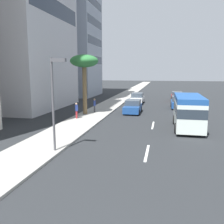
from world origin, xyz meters
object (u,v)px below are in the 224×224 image
pedestrian_mid_block (94,105)px  street_lamp (55,93)px  car_fourth (133,107)px  car_fifth (177,97)px  minibus_second (188,111)px  car_lead (178,103)px  pedestrian_near_lamp (77,110)px  palm_tree (84,63)px  car_third (137,99)px

pedestrian_mid_block → street_lamp: bearing=160.7°
car_fourth → pedestrian_mid_block: pedestrian_mid_block is taller
car_fifth → pedestrian_mid_block: 17.88m
minibus_second → pedestrian_mid_block: minibus_second is taller
car_fourth → street_lamp: bearing=-10.0°
car_lead → pedestrian_near_lamp: 15.13m
street_lamp → minibus_second: bearing=-45.4°
minibus_second → palm_tree: (4.57, 10.98, 4.26)m
car_fifth → car_fourth: bearing=156.3°
minibus_second → palm_tree: bearing=67.4°
minibus_second → pedestrian_near_lamp: bearing=80.9°
car_lead → car_fourth: bearing=132.6°
car_lead → minibus_second: minibus_second is taller
street_lamp → car_fourth: bearing=-10.0°
pedestrian_mid_block → palm_tree: 5.03m
car_lead → car_third: size_ratio=0.96×
minibus_second → car_third: (16.15, 6.21, -0.83)m
car_third → street_lamp: size_ratio=0.77×
pedestrian_near_lamp → car_fourth: bearing=-82.3°
car_fourth → pedestrian_mid_block: bearing=-72.0°
car_fifth → street_lamp: (-28.89, 8.56, 2.96)m
car_lead → pedestrian_near_lamp: size_ratio=2.57×
car_lead → street_lamp: bearing=158.2°
car_fifth → street_lamp: bearing=163.5°
pedestrian_mid_block → minibus_second: bearing=-145.7°
minibus_second → car_fourth: minibus_second is taller
car_lead → minibus_second: bearing=-179.1°
minibus_second → palm_tree: palm_tree is taller
pedestrian_mid_block → palm_tree: palm_tree is taller
car_fourth → car_fifth: size_ratio=0.95×
car_fifth → palm_tree: bearing=145.3°
car_lead → pedestrian_mid_block: pedestrian_mid_block is taller
pedestrian_near_lamp → pedestrian_mid_block: size_ratio=0.99×
car_fourth → pedestrian_near_lamp: 7.57m
minibus_second → car_third: 17.32m
pedestrian_mid_block → palm_tree: (-1.24, 0.78, 4.81)m
car_fourth → pedestrian_near_lamp: bearing=-43.4°
pedestrian_near_lamp → street_lamp: (-10.17, -2.44, 2.68)m
car_lead → car_fifth: bearing=-1.6°
car_fourth → palm_tree: 7.77m
car_fourth → pedestrian_near_lamp: (-5.49, 5.19, 0.29)m
pedestrian_mid_block → street_lamp: street_lamp is taller
car_lead → street_lamp: (-20.79, 8.34, 2.95)m
palm_tree → car_lead: bearing=-54.1°
car_third → palm_tree: bearing=-22.4°
car_fifth → pedestrian_mid_block: bearing=145.1°
minibus_second → car_fourth: 9.31m
car_third → palm_tree: size_ratio=0.65×
car_fourth → palm_tree: size_ratio=0.65×
pedestrian_near_lamp → street_lamp: street_lamp is taller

